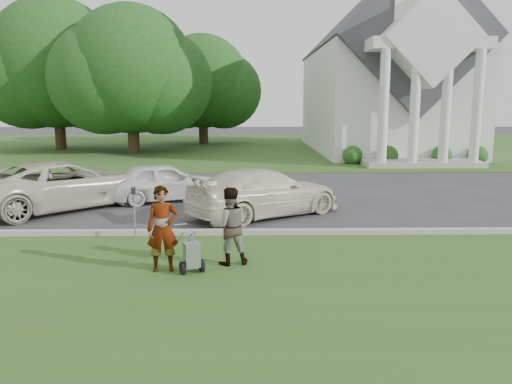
{
  "coord_description": "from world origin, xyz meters",
  "views": [
    {
      "loc": [
        -0.33,
        -11.79,
        3.32
      ],
      "look_at": [
        -0.13,
        0.0,
        1.22
      ],
      "focal_mm": 35.0,
      "sensor_mm": 36.0,
      "label": 1
    }
  ],
  "objects_px": {
    "car_c": "(264,192)",
    "car_b": "(164,182)",
    "church": "(384,64)",
    "tree_left": "(131,76)",
    "tree_back": "(202,86)",
    "striping_cart": "(192,256)",
    "person_right": "(229,227)",
    "person_left": "(163,230)",
    "car_a": "(64,185)",
    "parking_meter_near": "(134,207)",
    "tree_far": "(56,69)"
  },
  "relations": [
    {
      "from": "tree_far",
      "to": "striping_cart",
      "type": "relative_size",
      "value": 11.97
    },
    {
      "from": "person_right",
      "to": "car_c",
      "type": "relative_size",
      "value": 0.34
    },
    {
      "from": "tree_far",
      "to": "parking_meter_near",
      "type": "relative_size",
      "value": 8.58
    },
    {
      "from": "church",
      "to": "striping_cart",
      "type": "height_order",
      "value": "church"
    },
    {
      "from": "striping_cart",
      "to": "car_a",
      "type": "bearing_deg",
      "value": 103.49
    },
    {
      "from": "tree_far",
      "to": "car_b",
      "type": "relative_size",
      "value": 2.97
    },
    {
      "from": "striping_cart",
      "to": "car_c",
      "type": "distance_m",
      "value": 5.4
    },
    {
      "from": "church",
      "to": "parking_meter_near",
      "type": "xyz_separation_m",
      "value": [
        -12.08,
        -23.08,
        -5.08
      ]
    },
    {
      "from": "church",
      "to": "tree_left",
      "type": "relative_size",
      "value": 2.27
    },
    {
      "from": "tree_left",
      "to": "car_b",
      "type": "distance_m",
      "value": 18.1
    },
    {
      "from": "person_right",
      "to": "person_left",
      "type": "bearing_deg",
      "value": 3.49
    },
    {
      "from": "tree_far",
      "to": "tree_back",
      "type": "relative_size",
      "value": 1.21
    },
    {
      "from": "car_c",
      "to": "car_b",
      "type": "bearing_deg",
      "value": 22.12
    },
    {
      "from": "person_left",
      "to": "car_c",
      "type": "relative_size",
      "value": 0.35
    },
    {
      "from": "parking_meter_near",
      "to": "person_right",
      "type": "bearing_deg",
      "value": -37.7
    },
    {
      "from": "car_a",
      "to": "car_b",
      "type": "distance_m",
      "value": 3.23
    },
    {
      "from": "tree_left",
      "to": "person_left",
      "type": "bearing_deg",
      "value": -76.07
    },
    {
      "from": "car_b",
      "to": "church",
      "type": "bearing_deg",
      "value": -54.89
    },
    {
      "from": "tree_back",
      "to": "person_left",
      "type": "xyz_separation_m",
      "value": [
        2.0,
        -32.18,
        -3.87
      ]
    },
    {
      "from": "person_left",
      "to": "car_b",
      "type": "height_order",
      "value": "person_left"
    },
    {
      "from": "church",
      "to": "tree_back",
      "type": "relative_size",
      "value": 2.51
    },
    {
      "from": "car_b",
      "to": "car_c",
      "type": "xyz_separation_m",
      "value": [
        3.36,
        -2.31,
        0.04
      ]
    },
    {
      "from": "striping_cart",
      "to": "car_c",
      "type": "relative_size",
      "value": 0.2
    },
    {
      "from": "person_right",
      "to": "tree_far",
      "type": "bearing_deg",
      "value": -77.2
    },
    {
      "from": "tree_left",
      "to": "person_right",
      "type": "bearing_deg",
      "value": -72.94
    },
    {
      "from": "tree_far",
      "to": "car_a",
      "type": "relative_size",
      "value": 2.12
    },
    {
      "from": "tree_left",
      "to": "car_b",
      "type": "relative_size",
      "value": 2.72
    },
    {
      "from": "tree_back",
      "to": "striping_cart",
      "type": "height_order",
      "value": "tree_back"
    },
    {
      "from": "tree_far",
      "to": "car_c",
      "type": "distance_m",
      "value": 26.79
    },
    {
      "from": "car_a",
      "to": "car_c",
      "type": "distance_m",
      "value": 6.46
    },
    {
      "from": "tree_left",
      "to": "striping_cart",
      "type": "bearing_deg",
      "value": -74.87
    },
    {
      "from": "tree_far",
      "to": "tree_back",
      "type": "bearing_deg",
      "value": 26.56
    },
    {
      "from": "car_a",
      "to": "person_left",
      "type": "bearing_deg",
      "value": 169.32
    },
    {
      "from": "car_c",
      "to": "church",
      "type": "bearing_deg",
      "value": -56.9
    },
    {
      "from": "car_b",
      "to": "car_c",
      "type": "height_order",
      "value": "car_c"
    },
    {
      "from": "parking_meter_near",
      "to": "tree_back",
      "type": "bearing_deg",
      "value": 91.79
    },
    {
      "from": "car_b",
      "to": "car_c",
      "type": "relative_size",
      "value": 0.81
    },
    {
      "from": "tree_far",
      "to": "car_b",
      "type": "xyz_separation_m",
      "value": [
        10.83,
        -19.86,
        -5.03
      ]
    },
    {
      "from": "tree_back",
      "to": "parking_meter_near",
      "type": "bearing_deg",
      "value": -88.21
    },
    {
      "from": "striping_cart",
      "to": "car_b",
      "type": "height_order",
      "value": "car_b"
    },
    {
      "from": "church",
      "to": "tree_left",
      "type": "height_order",
      "value": "church"
    },
    {
      "from": "church",
      "to": "striping_cart",
      "type": "bearing_deg",
      "value": -112.31
    },
    {
      "from": "striping_cart",
      "to": "person_right",
      "type": "xyz_separation_m",
      "value": [
        0.72,
        0.54,
        0.45
      ]
    },
    {
      "from": "tree_back",
      "to": "car_b",
      "type": "height_order",
      "value": "tree_back"
    },
    {
      "from": "striping_cart",
      "to": "tree_back",
      "type": "bearing_deg",
      "value": 70.9
    },
    {
      "from": "striping_cart",
      "to": "tree_left",
      "type": "bearing_deg",
      "value": 81.47
    },
    {
      "from": "person_left",
      "to": "car_b",
      "type": "distance_m",
      "value": 7.41
    },
    {
      "from": "church",
      "to": "person_right",
      "type": "bearing_deg",
      "value": -111.31
    },
    {
      "from": "person_right",
      "to": "car_a",
      "type": "height_order",
      "value": "person_right"
    },
    {
      "from": "church",
      "to": "car_c",
      "type": "relative_size",
      "value": 4.98
    }
  ]
}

